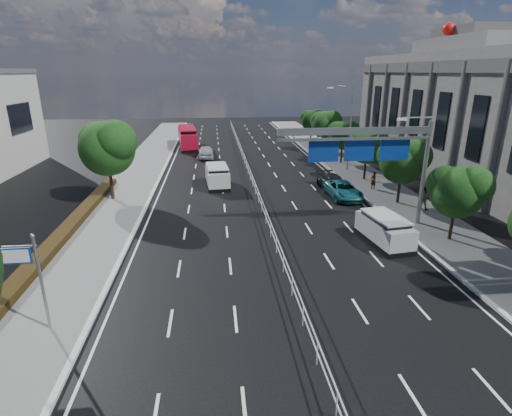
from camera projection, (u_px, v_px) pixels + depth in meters
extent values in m
plane|color=black|center=(299.00, 315.00, 17.67)|extent=(160.00, 160.00, 0.00)
cube|color=slate|center=(25.00, 330.00, 16.49)|extent=(5.00, 140.00, 0.14)
cube|color=silver|center=(88.00, 326.00, 16.74)|extent=(0.25, 140.00, 0.15)
cube|color=silver|center=(489.00, 302.00, 18.55)|extent=(0.25, 140.00, 0.15)
cube|color=silver|center=(251.00, 172.00, 38.50)|extent=(0.05, 85.00, 0.05)
cube|color=silver|center=(251.00, 177.00, 38.65)|extent=(0.05, 85.00, 0.05)
cube|color=black|center=(30.00, 270.00, 20.92)|extent=(1.00, 36.00, 0.44)
cylinder|color=gray|center=(42.00, 286.00, 15.93)|extent=(0.12, 0.12, 4.20)
sphere|color=gray|center=(32.00, 236.00, 15.24)|extent=(0.18, 0.18, 0.18)
cylinder|color=gray|center=(19.00, 246.00, 15.31)|extent=(1.30, 0.07, 0.07)
cube|color=navy|center=(13.00, 256.00, 15.41)|extent=(1.35, 0.06, 0.68)
cube|color=white|center=(14.00, 256.00, 15.44)|extent=(1.20, 0.01, 0.54)
cube|color=white|center=(13.00, 257.00, 15.38)|extent=(1.20, 0.01, 0.54)
cylinder|color=gray|center=(424.00, 175.00, 26.97)|extent=(0.28, 0.28, 7.20)
cube|color=gray|center=(356.00, 131.00, 25.49)|extent=(10.20, 0.25, 0.45)
cube|color=gray|center=(355.00, 139.00, 25.65)|extent=(10.20, 0.18, 0.18)
cylinder|color=gray|center=(417.00, 118.00, 25.63)|extent=(2.00, 0.10, 0.10)
cube|color=silver|center=(402.00, 119.00, 25.56)|extent=(0.60, 0.25, 0.15)
cube|color=navy|center=(394.00, 150.00, 26.36)|extent=(2.00, 0.08, 1.40)
cube|color=white|center=(394.00, 150.00, 26.41)|extent=(1.80, 0.02, 1.20)
cube|color=navy|center=(359.00, 151.00, 26.12)|extent=(2.00, 0.08, 1.40)
cube|color=white|center=(359.00, 150.00, 26.17)|extent=(1.80, 0.02, 1.20)
cube|color=navy|center=(324.00, 151.00, 25.88)|extent=(2.00, 0.08, 1.40)
cube|color=white|center=(323.00, 151.00, 25.93)|extent=(1.80, 0.02, 1.20)
cylinder|color=gray|center=(350.00, 129.00, 41.74)|extent=(0.16, 0.16, 9.00)
cylinder|color=gray|center=(342.00, 86.00, 40.23)|extent=(0.10, 2.40, 0.10)
cube|color=silver|center=(330.00, 88.00, 40.15)|extent=(0.60, 0.25, 0.15)
cube|color=slate|center=(496.00, 117.00, 38.82)|extent=(14.00, 36.00, 12.00)
cube|color=#4C4947|center=(434.00, 67.00, 36.61)|extent=(0.40, 36.00, 1.00)
cube|color=slate|center=(510.00, 44.00, 36.67)|extent=(13.00, 12.00, 1.20)
sphere|color=#B2140C|center=(449.00, 29.00, 35.66)|extent=(1.10, 1.10, 1.10)
cylinder|color=black|center=(111.00, 180.00, 32.83)|extent=(0.28, 0.28, 3.50)
sphere|color=#133A12|center=(107.00, 149.00, 31.99)|extent=(4.40, 4.40, 4.40)
sphere|color=#133A12|center=(116.00, 141.00, 31.23)|extent=(3.30, 3.30, 3.30)
sphere|color=#133A12|center=(99.00, 140.00, 32.35)|extent=(3.08, 3.08, 3.08)
cylinder|color=black|center=(452.00, 222.00, 24.95)|extent=(0.21, 0.21, 2.60)
sphere|color=#133A12|center=(457.00, 192.00, 24.33)|extent=(3.20, 3.20, 3.20)
sphere|color=#133A12|center=(473.00, 186.00, 23.77)|extent=(2.40, 2.40, 2.40)
sphere|color=#133A12|center=(445.00, 184.00, 24.59)|extent=(2.24, 2.24, 2.24)
cylinder|color=black|center=(399.00, 187.00, 31.97)|extent=(0.22, 0.22, 2.80)
sphere|color=black|center=(402.00, 162.00, 31.30)|extent=(3.50, 3.50, 3.50)
sphere|color=black|center=(415.00, 156.00, 30.69)|extent=(2.62, 2.62, 2.62)
sphere|color=black|center=(392.00, 155.00, 31.59)|extent=(2.45, 2.45, 2.45)
cylinder|color=black|center=(365.00, 167.00, 39.04)|extent=(0.22, 0.22, 2.70)
sphere|color=#133A12|center=(367.00, 147.00, 38.39)|extent=(3.30, 3.30, 3.30)
sphere|color=#133A12|center=(376.00, 142.00, 37.82)|extent=(2.48, 2.48, 2.47)
sphere|color=#133A12|center=(360.00, 141.00, 38.66)|extent=(2.31, 2.31, 2.31)
cylinder|color=black|center=(341.00, 152.00, 46.11)|extent=(0.21, 0.21, 2.65)
sphere|color=black|center=(343.00, 135.00, 45.47)|extent=(3.20, 3.20, 3.20)
sphere|color=black|center=(350.00, 131.00, 44.91)|extent=(2.40, 2.40, 2.40)
sphere|color=black|center=(337.00, 131.00, 45.73)|extent=(2.24, 2.24, 2.24)
cylinder|color=black|center=(324.00, 141.00, 53.13)|extent=(0.23, 0.23, 2.85)
sphere|color=#133A12|center=(325.00, 125.00, 52.44)|extent=(3.60, 3.60, 3.60)
sphere|color=#133A12|center=(332.00, 121.00, 51.82)|extent=(2.70, 2.70, 2.70)
sphere|color=#133A12|center=(320.00, 121.00, 52.74)|extent=(2.52, 2.52, 2.52)
cylinder|color=black|center=(311.00, 134.00, 60.22)|extent=(0.21, 0.21, 2.60)
sphere|color=black|center=(312.00, 121.00, 59.60)|extent=(3.10, 3.10, 3.10)
sphere|color=black|center=(317.00, 117.00, 59.05)|extent=(2.32, 2.33, 2.32)
sphere|color=black|center=(307.00, 118.00, 59.84)|extent=(2.17, 2.17, 2.17)
cube|color=black|center=(218.00, 184.00, 37.43)|extent=(2.32, 4.70, 0.33)
cube|color=silver|center=(217.00, 176.00, 37.17)|extent=(2.27, 4.61, 1.35)
cube|color=black|center=(217.00, 169.00, 36.95)|extent=(2.02, 3.35, 0.59)
cube|color=silver|center=(217.00, 166.00, 36.85)|extent=(2.12, 3.62, 0.12)
cylinder|color=black|center=(210.00, 187.00, 35.86)|extent=(0.34, 0.69, 0.67)
cylinder|color=black|center=(228.00, 186.00, 36.14)|extent=(0.34, 0.69, 0.67)
cylinder|color=black|center=(208.00, 179.00, 38.60)|extent=(0.34, 0.69, 0.67)
cylinder|color=black|center=(224.00, 178.00, 38.88)|extent=(0.34, 0.69, 0.67)
cube|color=black|center=(188.00, 146.00, 56.55)|extent=(3.33, 9.70, 0.28)
cube|color=maroon|center=(188.00, 138.00, 56.15)|extent=(3.26, 9.51, 1.93)
cube|color=black|center=(187.00, 131.00, 55.84)|extent=(2.79, 6.90, 0.85)
cube|color=maroon|center=(187.00, 128.00, 55.70)|extent=(2.94, 7.46, 0.17)
cylinder|color=black|center=(182.00, 149.00, 53.47)|extent=(0.31, 0.61, 0.59)
cylinder|color=black|center=(196.00, 149.00, 53.85)|extent=(0.31, 0.61, 0.59)
cylinder|color=black|center=(180.00, 142.00, 59.15)|extent=(0.31, 0.61, 0.59)
cylinder|color=black|center=(193.00, 141.00, 59.53)|extent=(0.31, 0.61, 0.59)
imported|color=#ADAEB4|center=(206.00, 152.00, 49.34)|extent=(1.90, 4.65, 1.58)
imported|color=black|center=(186.00, 131.00, 67.22)|extent=(1.83, 4.22, 1.35)
cube|color=black|center=(383.00, 241.00, 25.03)|extent=(2.42, 4.58, 0.30)
cube|color=#B5B6BD|center=(384.00, 230.00, 24.80)|extent=(2.37, 4.49, 1.24)
cube|color=black|center=(385.00, 221.00, 24.60)|extent=(2.07, 3.28, 0.55)
cube|color=#B5B6BD|center=(386.00, 217.00, 24.51)|extent=(2.17, 3.55, 0.11)
cylinder|color=black|center=(384.00, 249.00, 23.51)|extent=(0.34, 0.64, 0.61)
cylinder|color=black|center=(407.00, 246.00, 23.85)|extent=(0.34, 0.64, 0.61)
cylinder|color=black|center=(361.00, 231.00, 26.11)|extent=(0.34, 0.64, 0.61)
cylinder|color=black|center=(382.00, 229.00, 26.45)|extent=(0.34, 0.64, 0.61)
imported|color=#155B62|center=(343.00, 190.00, 33.84)|extent=(2.45, 5.00, 1.37)
imported|color=black|center=(333.00, 183.00, 36.04)|extent=(2.46, 4.87, 1.36)
imported|color=gray|center=(373.00, 180.00, 35.82)|extent=(0.67, 0.55, 1.58)
imported|color=gray|center=(423.00, 198.00, 30.46)|extent=(1.10, 1.03, 1.80)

